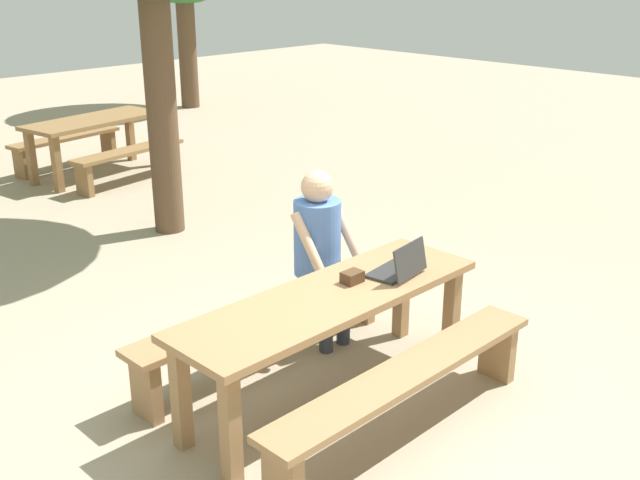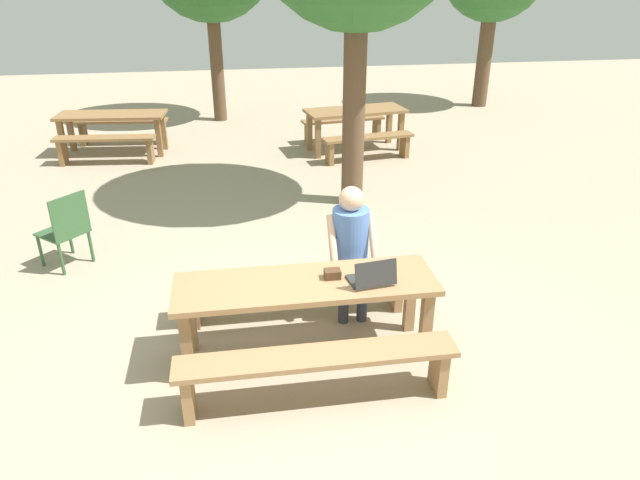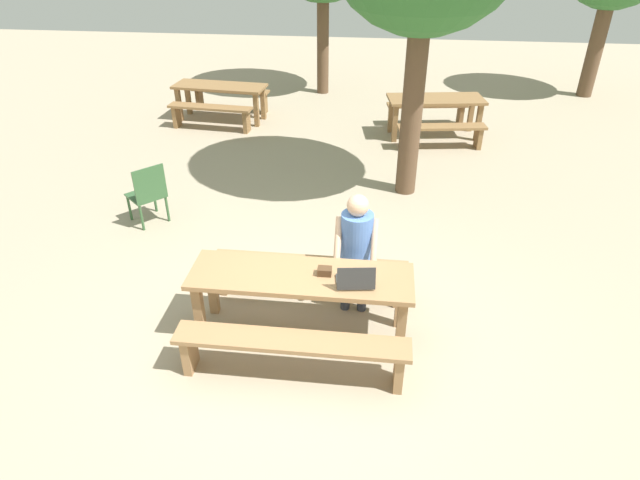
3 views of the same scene
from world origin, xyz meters
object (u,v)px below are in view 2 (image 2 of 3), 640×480
(person_seated, at_px, (351,242))
(laptop, at_px, (372,277))
(small_pouch, at_px, (332,274))
(picnic_table_front, at_px, (306,293))
(picnic_table_mid, at_px, (355,116))
(picnic_table_rear, at_px, (112,120))
(plastic_chair, at_px, (66,229))

(person_seated, bearing_deg, laptop, -87.47)
(laptop, distance_m, person_seated, 0.70)
(small_pouch, bearing_deg, picnic_table_front, -173.01)
(picnic_table_mid, xyz_separation_m, picnic_table_rear, (-4.26, 0.45, -0.02))
(laptop, bearing_deg, plastic_chair, -43.98)
(picnic_table_front, distance_m, picnic_table_mid, 6.12)
(picnic_table_front, bearing_deg, laptop, -11.59)
(person_seated, bearing_deg, picnic_table_front, -130.24)
(laptop, bearing_deg, picnic_table_rear, -72.10)
(laptop, xyz_separation_m, small_pouch, (-0.31, 0.14, -0.02))
(small_pouch, bearing_deg, picnic_table_mid, 76.07)
(laptop, bearing_deg, picnic_table_front, -19.49)
(picnic_table_front, height_order, person_seated, person_seated)
(small_pouch, distance_m, picnic_table_mid, 6.04)
(picnic_table_rear, bearing_deg, person_seated, -56.43)
(picnic_table_front, height_order, picnic_table_rear, picnic_table_front)
(picnic_table_rear, bearing_deg, small_pouch, -60.66)
(small_pouch, distance_m, picnic_table_rear, 6.90)
(laptop, xyz_separation_m, picnic_table_rear, (-3.11, 6.44, -0.19))
(picnic_table_front, bearing_deg, person_seated, 49.76)
(plastic_chair, height_order, picnic_table_mid, plastic_chair)
(small_pouch, xyz_separation_m, plastic_chair, (-2.62, 1.99, -0.31))
(picnic_table_front, xyz_separation_m, person_seated, (0.50, 0.59, 0.15))
(plastic_chair, distance_m, picnic_table_rear, 4.32)
(picnic_table_front, relative_size, small_pouch, 16.16)
(picnic_table_mid, height_order, picnic_table_rear, picnic_table_mid)
(small_pouch, relative_size, picnic_table_rear, 0.07)
(person_seated, distance_m, picnic_table_rear, 6.52)
(person_seated, bearing_deg, picnic_table_mid, 77.45)
(small_pouch, bearing_deg, picnic_table_rear, 114.02)
(picnic_table_front, xyz_separation_m, small_pouch, (0.23, 0.03, 0.15))
(person_seated, relative_size, plastic_chair, 1.49)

